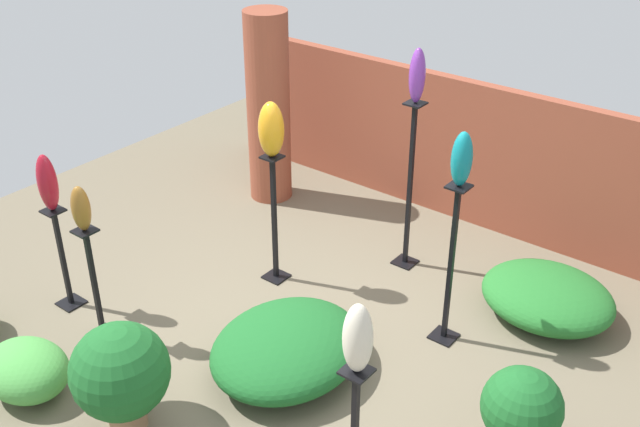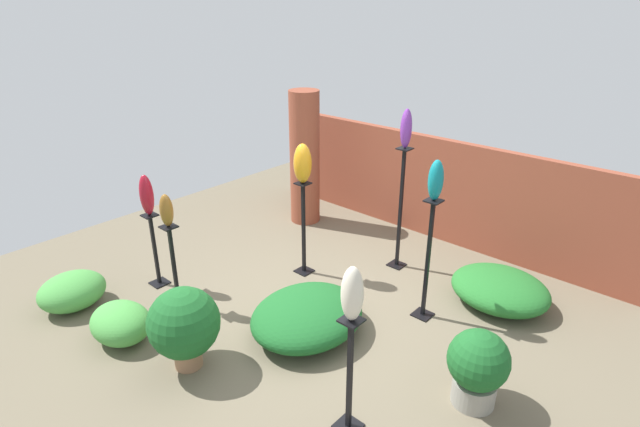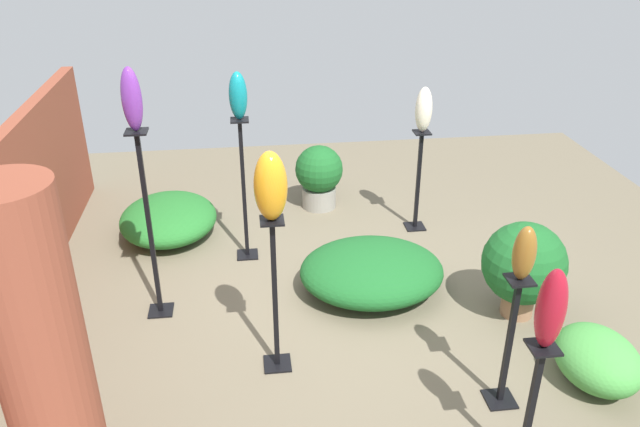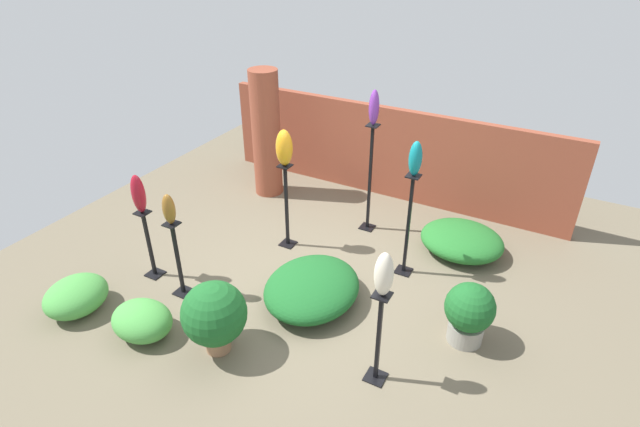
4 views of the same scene
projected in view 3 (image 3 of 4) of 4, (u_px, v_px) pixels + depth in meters
ground_plane at (335, 309)px, 5.24m from camera, size 8.00×8.00×0.00m
brick_pillar at (45, 371)px, 3.06m from camera, size 0.45×0.45×2.01m
pedestal_amber at (275, 302)px, 4.36m from camera, size 0.20×0.20×1.21m
pedestal_bronze at (508, 348)px, 4.08m from camera, size 0.20×0.20×0.98m
pedestal_ruby at (529, 416)px, 3.59m from camera, size 0.20×0.20×0.92m
pedestal_teal at (244, 196)px, 5.75m from camera, size 0.20×0.20×1.37m
pedestal_violet at (150, 234)px, 4.88m from camera, size 0.20×0.20×1.58m
pedestal_ivory at (418, 185)px, 6.34m from camera, size 0.20×0.20×1.06m
art_vase_amber at (271, 186)px, 3.96m from camera, size 0.21×0.22×0.48m
art_vase_bronze at (524, 253)px, 3.76m from camera, size 0.14×0.14×0.36m
art_vase_ruby at (551, 309)px, 3.25m from camera, size 0.16×0.15×0.49m
art_vase_teal at (238, 96)px, 5.32m from camera, size 0.15×0.16×0.42m
art_vase_violet at (132, 99)px, 4.39m from camera, size 0.13×0.14×0.47m
art_vase_ivory at (424, 110)px, 5.98m from camera, size 0.17×0.16×0.44m
potted_plant_mid_right at (319, 174)px, 6.83m from camera, size 0.52×0.52×0.71m
potted_plant_mid_left at (524, 265)px, 4.97m from camera, size 0.67×0.67×0.82m
foliage_bed_east at (169, 218)px, 6.32m from camera, size 1.10×0.97×0.37m
foliage_bed_center at (597, 359)px, 4.37m from camera, size 0.70×0.56×0.38m
foliage_bed_rear at (372, 271)px, 5.40m from camera, size 1.07×1.25×0.40m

